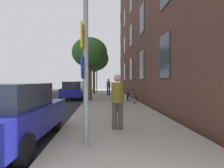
{
  "coord_description": "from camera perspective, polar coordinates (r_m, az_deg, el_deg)",
  "views": [
    {
      "loc": [
        0.32,
        -1.78,
        1.7
      ],
      "look_at": [
        1.01,
        9.72,
        1.5
      ],
      "focal_mm": 29.47,
      "sensor_mm": 36.0,
      "label": 1
    }
  ],
  "objects": [
    {
      "name": "pedestrian_0",
      "position": [
        6.02,
        1.69,
        -4.35
      ],
      "size": [
        0.56,
        0.56,
        1.79
      ],
      "color": "#4C4742",
      "rests_on": "sidewalk"
    },
    {
      "name": "sign_post",
      "position": [
        4.56,
        -8.41,
        5.26
      ],
      "size": [
        0.15,
        0.6,
        3.54
      ],
      "color": "gray",
      "rests_on": "sidewalk"
    },
    {
      "name": "tree_far",
      "position": [
        22.56,
        -5.65,
        7.82
      ],
      "size": [
        3.56,
        3.56,
        5.8
      ],
      "color": "#4C3823",
      "rests_on": "sidewalk"
    },
    {
      "name": "car_0",
      "position": [
        5.51,
        -28.76,
        -8.1
      ],
      "size": [
        1.99,
        4.02,
        1.62
      ],
      "color": "navy",
      "rests_on": "road_asphalt"
    },
    {
      "name": "sidewalk",
      "position": [
        16.88,
        -0.77,
        -4.6
      ],
      "size": [
        4.2,
        38.0,
        0.12
      ],
      "primitive_type": "cube",
      "color": "#9E9389",
      "rests_on": "ground"
    },
    {
      "name": "bicycle_1",
      "position": [
        11.74,
        2.79,
        -4.88
      ],
      "size": [
        0.48,
        1.68,
        0.98
      ],
      "color": "black",
      "rests_on": "sidewalk"
    },
    {
      "name": "car_1",
      "position": [
        17.34,
        -11.93,
        -1.88
      ],
      "size": [
        1.93,
        3.93,
        1.62
      ],
      "color": "navy",
      "rests_on": "road_asphalt"
    },
    {
      "name": "building_facade",
      "position": [
        17.59,
        8.32,
        20.07
      ],
      "size": [
        0.56,
        27.0,
        14.89
      ],
      "color": "#513328",
      "rests_on": "ground"
    },
    {
      "name": "road_asphalt",
      "position": [
        17.54,
        -19.44,
        -4.62
      ],
      "size": [
        7.0,
        38.0,
        0.01
      ],
      "primitive_type": "cube",
      "color": "#232326",
      "rests_on": "ground"
    },
    {
      "name": "bicycle_4",
      "position": [
        16.72,
        3.47,
        -3.16
      ],
      "size": [
        0.43,
        1.66,
        0.95
      ],
      "color": "black",
      "rests_on": "sidewalk"
    },
    {
      "name": "traffic_light",
      "position": [
        27.07,
        -4.96,
        3.11
      ],
      "size": [
        0.43,
        0.24,
        3.79
      ],
      "color": "black",
      "rests_on": "sidewalk"
    },
    {
      "name": "bicycle_0",
      "position": [
        9.67,
        2.18,
        -6.24
      ],
      "size": [
        0.47,
        1.69,
        0.93
      ],
      "color": "black",
      "rests_on": "sidewalk"
    },
    {
      "name": "tree_near",
      "position": [
        15.42,
        -6.95,
        9.54
      ],
      "size": [
        2.89,
        2.89,
        5.14
      ],
      "color": "brown",
      "rests_on": "sidewalk"
    },
    {
      "name": "bicycle_2",
      "position": [
        13.41,
        6.15,
        -4.17
      ],
      "size": [
        0.55,
        1.61,
        0.97
      ],
      "color": "black",
      "rests_on": "sidewalk"
    },
    {
      "name": "ground_plane",
      "position": [
        17.08,
        -12.63,
        -4.76
      ],
      "size": [
        41.8,
        41.8,
        0.0
      ],
      "primitive_type": "plane",
      "color": "#332D28"
    },
    {
      "name": "bicycle_3",
      "position": [
        15.16,
        4.95,
        -3.59
      ],
      "size": [
        0.49,
        1.6,
        0.95
      ],
      "color": "black",
      "rests_on": "sidewalk"
    },
    {
      "name": "pedestrian_1",
      "position": [
        19.75,
        -1.1,
        -0.62
      ],
      "size": [
        0.52,
        0.52,
        1.8
      ],
      "color": "navy",
      "rests_on": "sidewalk"
    },
    {
      "name": "car_2",
      "position": [
        28.16,
        -9.32,
        -0.78
      ],
      "size": [
        1.89,
        4.15,
        1.62
      ],
      "color": "black",
      "rests_on": "road_asphalt"
    }
  ]
}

